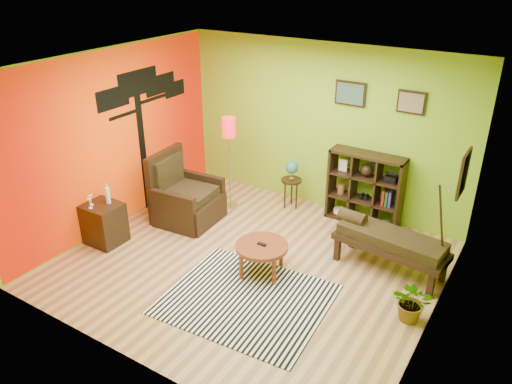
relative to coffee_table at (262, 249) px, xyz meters
The scene contains 11 objects.
ground 0.47m from the coffee_table, 161.11° to the left, with size 5.00×5.00×0.00m, color tan.
room_shell 1.46m from the coffee_table, 163.75° to the left, with size 5.04×4.54×2.82m.
zebra_rug 0.74m from the coffee_table, 76.35° to the right, with size 2.02×1.72×0.01m, color white.
coffee_table is the anchor object (origin of this frame).
armchair 1.99m from the coffee_table, 161.19° to the left, with size 1.02×1.02×1.15m.
side_cabinet 2.52m from the coffee_table, 166.85° to the right, with size 0.54×0.49×0.95m.
floor_lamp 2.27m from the coffee_table, 136.65° to the left, with size 0.24×0.24×1.62m.
globe_table 2.06m from the coffee_table, 107.06° to the left, with size 0.36×0.36×0.87m.
cube_shelf 2.23m from the coffee_table, 72.65° to the left, with size 1.20×0.35×1.20m.
bench 1.74m from the coffee_table, 34.96° to the left, with size 1.62×0.74×0.72m.
potted_plant 2.06m from the coffee_table, ahead, with size 0.47×0.53×0.41m, color #26661E.
Camera 1 is at (3.26, -5.03, 4.03)m, focal length 35.00 mm.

